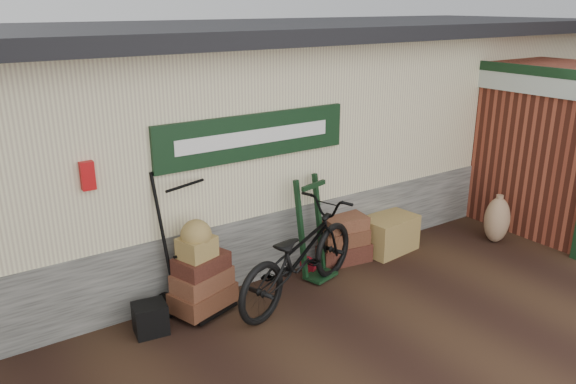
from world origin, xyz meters
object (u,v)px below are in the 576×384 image
object	(u,v)px
porter_trolley	(188,240)
black_trunk	(150,318)
green_barrow	(313,229)
wicker_hamper	(389,234)
suitcase_stack	(342,238)
bicycle	(299,250)

from	to	relation	value
porter_trolley	black_trunk	xyz separation A→B (m)	(-0.62, -0.26, -0.70)
black_trunk	green_barrow	bearing A→B (deg)	2.65
wicker_hamper	suitcase_stack	bearing A→B (deg)	170.59
black_trunk	bicycle	xyz separation A→B (m)	(1.82, -0.27, 0.47)
bicycle	wicker_hamper	bearing A→B (deg)	-96.88
green_barrow	bicycle	distance (m)	0.61
black_trunk	bicycle	distance (m)	1.89
suitcase_stack	black_trunk	bearing A→B (deg)	-174.99
green_barrow	black_trunk	bearing A→B (deg)	168.05
green_barrow	bicycle	size ratio (longest dim) A/B	0.61
bicycle	suitcase_stack	bearing A→B (deg)	-83.41
suitcase_stack	wicker_hamper	xyz separation A→B (m)	(0.78, -0.13, -0.07)
wicker_hamper	black_trunk	size ratio (longest dim) A/B	2.29
bicycle	porter_trolley	bearing A→B (deg)	47.89
suitcase_stack	bicycle	size ratio (longest dim) A/B	0.34
porter_trolley	green_barrow	xyz separation A→B (m)	(1.69, -0.15, -0.20)
suitcase_stack	bicycle	xyz separation A→B (m)	(-1.11, -0.52, 0.31)
wicker_hamper	porter_trolley	bearing A→B (deg)	177.60
wicker_hamper	black_trunk	distance (m)	3.71
green_barrow	bicycle	world-z (taller)	green_barrow
green_barrow	wicker_hamper	world-z (taller)	green_barrow
porter_trolley	suitcase_stack	xyz separation A→B (m)	(2.31, 0.00, -0.54)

